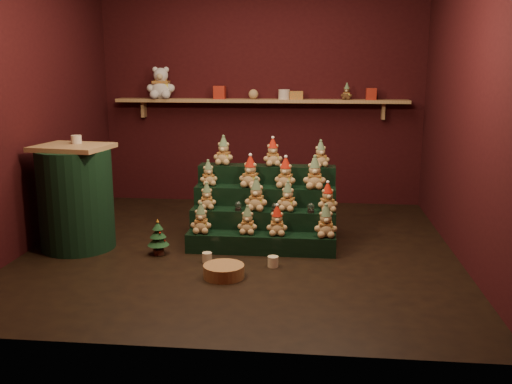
# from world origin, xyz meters

# --- Properties ---
(ground) EXTENTS (4.00, 4.00, 0.00)m
(ground) POSITION_xyz_m (0.00, 0.00, 0.00)
(ground) COLOR black
(ground) RESTS_ON ground
(back_wall) EXTENTS (4.00, 0.10, 2.80)m
(back_wall) POSITION_xyz_m (0.00, 2.05, 1.40)
(back_wall) COLOR black
(back_wall) RESTS_ON ground
(front_wall) EXTENTS (4.00, 0.10, 2.80)m
(front_wall) POSITION_xyz_m (0.00, -2.05, 1.40)
(front_wall) COLOR black
(front_wall) RESTS_ON ground
(left_wall) EXTENTS (0.10, 4.00, 2.80)m
(left_wall) POSITION_xyz_m (-2.05, 0.00, 1.40)
(left_wall) COLOR black
(left_wall) RESTS_ON ground
(right_wall) EXTENTS (0.10, 4.00, 2.80)m
(right_wall) POSITION_xyz_m (2.05, 0.00, 1.40)
(right_wall) COLOR black
(right_wall) RESTS_ON ground
(back_shelf) EXTENTS (3.60, 0.26, 0.24)m
(back_shelf) POSITION_xyz_m (0.00, 1.87, 1.29)
(back_shelf) COLOR tan
(back_shelf) RESTS_ON ground
(riser_tier_front) EXTENTS (1.40, 0.22, 0.18)m
(riser_tier_front) POSITION_xyz_m (0.20, -0.10, 0.09)
(riser_tier_front) COLOR black
(riser_tier_front) RESTS_ON ground
(riser_tier_midfront) EXTENTS (1.40, 0.22, 0.36)m
(riser_tier_midfront) POSITION_xyz_m (0.20, 0.12, 0.18)
(riser_tier_midfront) COLOR black
(riser_tier_midfront) RESTS_ON ground
(riser_tier_midback) EXTENTS (1.40, 0.22, 0.54)m
(riser_tier_midback) POSITION_xyz_m (0.20, 0.34, 0.27)
(riser_tier_midback) COLOR black
(riser_tier_midback) RESTS_ON ground
(riser_tier_back) EXTENTS (1.40, 0.22, 0.72)m
(riser_tier_back) POSITION_xyz_m (0.20, 0.56, 0.36)
(riser_tier_back) COLOR black
(riser_tier_back) RESTS_ON ground
(teddy_0) EXTENTS (0.21, 0.19, 0.28)m
(teddy_0) POSITION_xyz_m (-0.36, -0.10, 0.32)
(teddy_0) COLOR tan
(teddy_0) RESTS_ON riser_tier_front
(teddy_1) EXTENTS (0.19, 0.17, 0.26)m
(teddy_1) POSITION_xyz_m (0.07, -0.08, 0.31)
(teddy_1) COLOR tan
(teddy_1) RESTS_ON riser_tier_front
(teddy_2) EXTENTS (0.21, 0.19, 0.27)m
(teddy_2) POSITION_xyz_m (0.35, -0.10, 0.32)
(teddy_2) COLOR tan
(teddy_2) RESTS_ON riser_tier_front
(teddy_3) EXTENTS (0.23, 0.21, 0.30)m
(teddy_3) POSITION_xyz_m (0.80, -0.11, 0.33)
(teddy_3) COLOR tan
(teddy_3) RESTS_ON riser_tier_front
(teddy_4) EXTENTS (0.21, 0.19, 0.25)m
(teddy_4) POSITION_xyz_m (-0.35, 0.11, 0.48)
(teddy_4) COLOR tan
(teddy_4) RESTS_ON riser_tier_midfront
(teddy_5) EXTENTS (0.24, 0.22, 0.31)m
(teddy_5) POSITION_xyz_m (0.14, 0.11, 0.51)
(teddy_5) COLOR tan
(teddy_5) RESTS_ON riser_tier_midfront
(teddy_6) EXTENTS (0.23, 0.22, 0.27)m
(teddy_6) POSITION_xyz_m (0.44, 0.12, 0.50)
(teddy_6) COLOR tan
(teddy_6) RESTS_ON riser_tier_midfront
(teddy_7) EXTENTS (0.24, 0.22, 0.27)m
(teddy_7) POSITION_xyz_m (0.81, 0.13, 0.50)
(teddy_7) COLOR tan
(teddy_7) RESTS_ON riser_tier_midfront
(teddy_8) EXTENTS (0.23, 0.22, 0.25)m
(teddy_8) POSITION_xyz_m (-0.38, 0.36, 0.66)
(teddy_8) COLOR tan
(teddy_8) RESTS_ON riser_tier_midback
(teddy_9) EXTENTS (0.26, 0.25, 0.31)m
(teddy_9) POSITION_xyz_m (0.05, 0.33, 0.69)
(teddy_9) COLOR tan
(teddy_9) RESTS_ON riser_tier_midback
(teddy_10) EXTENTS (0.25, 0.23, 0.30)m
(teddy_10) POSITION_xyz_m (0.40, 0.33, 0.69)
(teddy_10) COLOR tan
(teddy_10) RESTS_ON riser_tier_midback
(teddy_11) EXTENTS (0.23, 0.21, 0.31)m
(teddy_11) POSITION_xyz_m (0.69, 0.33, 0.70)
(teddy_11) COLOR tan
(teddy_11) RESTS_ON riser_tier_midback
(teddy_12) EXTENTS (0.22, 0.21, 0.29)m
(teddy_12) POSITION_xyz_m (-0.25, 0.57, 0.86)
(teddy_12) COLOR tan
(teddy_12) RESTS_ON riser_tier_back
(teddy_13) EXTENTS (0.23, 0.22, 0.28)m
(teddy_13) POSITION_xyz_m (0.26, 0.56, 0.86)
(teddy_13) COLOR tan
(teddy_13) RESTS_ON riser_tier_back
(teddy_14) EXTENTS (0.22, 0.21, 0.26)m
(teddy_14) POSITION_xyz_m (0.74, 0.56, 0.85)
(teddy_14) COLOR tan
(teddy_14) RESTS_ON riser_tier_back
(snow_globe_a) EXTENTS (0.07, 0.07, 0.09)m
(snow_globe_a) POSITION_xyz_m (-0.03, 0.06, 0.41)
(snow_globe_a) COLOR black
(snow_globe_a) RESTS_ON riser_tier_midfront
(snow_globe_b) EXTENTS (0.06, 0.06, 0.08)m
(snow_globe_b) POSITION_xyz_m (0.32, 0.06, 0.40)
(snow_globe_b) COLOR black
(snow_globe_b) RESTS_ON riser_tier_midfront
(snow_globe_c) EXTENTS (0.07, 0.07, 0.09)m
(snow_globe_c) POSITION_xyz_m (0.66, 0.06, 0.41)
(snow_globe_c) COLOR black
(snow_globe_c) RESTS_ON riser_tier_midfront
(side_table) EXTENTS (0.72, 0.69, 1.00)m
(side_table) POSITION_xyz_m (-1.56, -0.13, 0.49)
(side_table) COLOR tan
(side_table) RESTS_ON ground
(table_ornament) EXTENTS (0.10, 0.10, 0.08)m
(table_ornament) POSITION_xyz_m (-1.56, -0.03, 1.04)
(table_ornament) COLOR beige
(table_ornament) RESTS_ON side_table
(mini_christmas_tree) EXTENTS (0.20, 0.20, 0.34)m
(mini_christmas_tree) POSITION_xyz_m (-0.74, -0.25, 0.17)
(mini_christmas_tree) COLOR #482519
(mini_christmas_tree) RESTS_ON ground
(mug_left) EXTENTS (0.09, 0.09, 0.09)m
(mug_left) POSITION_xyz_m (-0.25, -0.41, 0.04)
(mug_left) COLOR beige
(mug_left) RESTS_ON ground
(mug_right) EXTENTS (0.09, 0.09, 0.09)m
(mug_right) POSITION_xyz_m (0.34, -0.47, 0.05)
(mug_right) COLOR beige
(mug_right) RESTS_ON ground
(wicker_basket) EXTENTS (0.44, 0.44, 0.11)m
(wicker_basket) POSITION_xyz_m (-0.04, -0.77, 0.05)
(wicker_basket) COLOR #A97644
(wicker_basket) RESTS_ON ground
(white_bear) EXTENTS (0.37, 0.34, 0.49)m
(white_bear) POSITION_xyz_m (-1.23, 1.84, 1.56)
(white_bear) COLOR silver
(white_bear) RESTS_ON back_shelf
(brown_bear) EXTENTS (0.16, 0.15, 0.19)m
(brown_bear) POSITION_xyz_m (1.05, 1.84, 1.42)
(brown_bear) COLOR #52331B
(brown_bear) RESTS_ON back_shelf
(gift_tin_red_a) EXTENTS (0.14, 0.14, 0.16)m
(gift_tin_red_a) POSITION_xyz_m (-0.50, 1.85, 1.40)
(gift_tin_red_a) COLOR #AE2B1A
(gift_tin_red_a) RESTS_ON back_shelf
(gift_tin_cream) EXTENTS (0.14, 0.14, 0.12)m
(gift_tin_cream) POSITION_xyz_m (0.29, 1.85, 1.38)
(gift_tin_cream) COLOR beige
(gift_tin_cream) RESTS_ON back_shelf
(gift_tin_red_b) EXTENTS (0.12, 0.12, 0.14)m
(gift_tin_red_b) POSITION_xyz_m (1.34, 1.85, 1.39)
(gift_tin_red_b) COLOR #AE2B1A
(gift_tin_red_b) RESTS_ON back_shelf
(shelf_plush_ball) EXTENTS (0.12, 0.12, 0.12)m
(shelf_plush_ball) POSITION_xyz_m (-0.08, 1.85, 1.38)
(shelf_plush_ball) COLOR tan
(shelf_plush_ball) RESTS_ON back_shelf
(scarf_gift_box) EXTENTS (0.16, 0.10, 0.10)m
(scarf_gift_box) POSITION_xyz_m (0.44, 1.85, 1.37)
(scarf_gift_box) COLOR orange
(scarf_gift_box) RESTS_ON back_shelf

